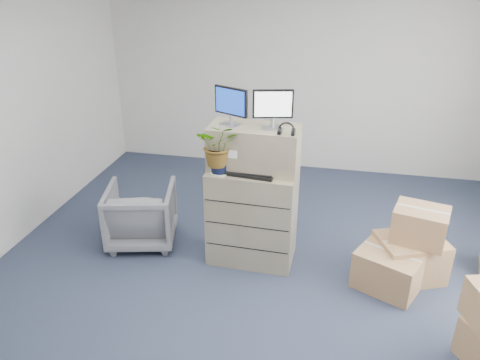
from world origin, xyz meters
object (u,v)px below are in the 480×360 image
Objects in this scene: potted_plant at (219,150)px; office_chair at (141,212)px; filing_cabinet_lower at (252,215)px; monitor_right at (273,107)px; keyboard at (249,173)px; water_bottle at (263,157)px; monitor_left at (231,104)px.

office_chair is (-1.01, 0.21, -0.94)m from potted_plant.
monitor_right is at bearing 8.94° from filing_cabinet_lower.
keyboard is at bearing -160.45° from monitor_right.
monitor_right reaches higher than filing_cabinet_lower.
water_bottle is (0.11, 0.19, 0.12)m from keyboard.
office_chair is at bearing -155.52° from monitor_left.
monitor_right is (0.43, -0.01, 0.00)m from monitor_left.
monitor_right reaches higher than monitor_left.
keyboard is at bearing 158.87° from office_chair.
water_bottle is at bearing 32.44° from monitor_left.
monitor_left reaches higher than water_bottle.
filing_cabinet_lower is at bearing 163.72° from office_chair.
office_chair is at bearing 165.24° from monitor_right.
filing_cabinet_lower is 4.15× the size of water_bottle.
water_bottle is 0.56× the size of potted_plant.
monitor_left is 0.64m from water_bottle.
water_bottle is (0.33, 0.04, -0.55)m from monitor_left.
keyboard is 1.50m from office_chair.
potted_plant reaches higher than office_chair.
filing_cabinet_lower is at bearing 86.18° from keyboard.
monitor_right is at bearing 23.74° from monitor_left.
monitor_right is at bearing 18.10° from potted_plant.
filing_cabinet_lower is 2.72× the size of monitor_right.
filing_cabinet_lower is 2.32× the size of potted_plant.
water_bottle is at bearing 138.58° from monitor_right.
filing_cabinet_lower is 1.24m from monitor_left.
monitor_left is at bearing 65.25° from potted_plant.
monitor_right is 0.71m from keyboard.
water_bottle is (0.09, 0.08, 0.67)m from filing_cabinet_lower.
filing_cabinet_lower is 2.75× the size of monitor_left.
potted_plant is at bearing -89.02° from monitor_left.
keyboard is at bearing -8.62° from monitor_left.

